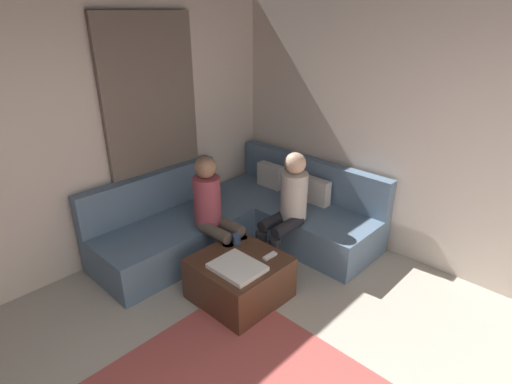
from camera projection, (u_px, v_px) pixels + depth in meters
The scene contains 10 objects.
wall_back at pixel (487, 150), 3.66m from camera, with size 6.00×0.12×2.70m, color beige.
wall_left at pixel (21, 153), 3.57m from camera, with size 0.12×6.00×2.70m, color beige.
curtain_panel at pixel (155, 136), 4.40m from camera, with size 0.06×1.10×2.50m, color #726659.
sectional_couch at pixel (243, 219), 4.70m from camera, with size 2.10×2.55×0.87m.
ottoman at pixel (240, 278), 3.79m from camera, with size 0.76×0.76×0.42m, color #4C2D1E.
folded_blanket at pixel (237, 267), 3.55m from camera, with size 0.44×0.36×0.04m, color white.
coffee_mug at pixel (237, 239), 3.94m from camera, with size 0.08×0.08×0.10m, color #334C72.
game_remote at pixel (270, 256), 3.73m from camera, with size 0.05×0.15×0.02m, color white.
person_on_couch_back at pixel (288, 205), 4.20m from camera, with size 0.30×0.60×1.20m.
person_on_couch_side at pixel (214, 210), 4.09m from camera, with size 0.60×0.30×1.20m.
Camera 1 is at (0.90, -1.02, 2.50)m, focal length 28.47 mm.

